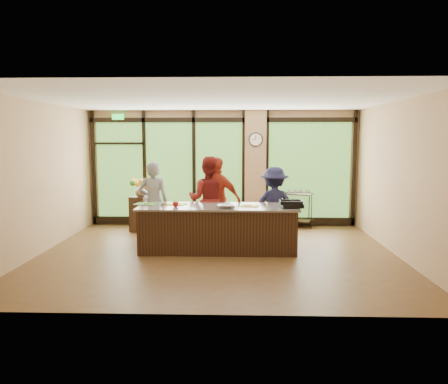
# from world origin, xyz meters

# --- Properties ---
(floor) EXTENTS (7.00, 7.00, 0.00)m
(floor) POSITION_xyz_m (0.00, 0.00, 0.00)
(floor) COLOR #52341C
(floor) RESTS_ON ground
(ceiling) EXTENTS (7.00, 7.00, 0.00)m
(ceiling) POSITION_xyz_m (0.00, 0.00, 3.00)
(ceiling) COLOR white
(ceiling) RESTS_ON back_wall
(back_wall) EXTENTS (7.00, 0.00, 7.00)m
(back_wall) POSITION_xyz_m (0.00, 3.00, 1.50)
(back_wall) COLOR tan
(back_wall) RESTS_ON floor
(left_wall) EXTENTS (0.00, 6.00, 6.00)m
(left_wall) POSITION_xyz_m (-3.50, 0.00, 1.50)
(left_wall) COLOR tan
(left_wall) RESTS_ON floor
(right_wall) EXTENTS (0.00, 6.00, 6.00)m
(right_wall) POSITION_xyz_m (3.50, 0.00, 1.50)
(right_wall) COLOR tan
(right_wall) RESTS_ON floor
(window_wall) EXTENTS (6.90, 0.12, 3.00)m
(window_wall) POSITION_xyz_m (0.16, 2.95, 1.39)
(window_wall) COLOR tan
(window_wall) RESTS_ON floor
(island_base) EXTENTS (3.10, 1.00, 0.88)m
(island_base) POSITION_xyz_m (0.00, 0.30, 0.44)
(island_base) COLOR black
(island_base) RESTS_ON floor
(countertop) EXTENTS (3.20, 1.10, 0.04)m
(countertop) POSITION_xyz_m (0.00, 0.30, 0.90)
(countertop) COLOR gray
(countertop) RESTS_ON island_base
(wall_clock) EXTENTS (0.36, 0.04, 0.36)m
(wall_clock) POSITION_xyz_m (0.85, 2.87, 2.25)
(wall_clock) COLOR black
(wall_clock) RESTS_ON window_wall
(cook_left) EXTENTS (0.66, 0.44, 1.78)m
(cook_left) POSITION_xyz_m (-1.45, 1.01, 0.89)
(cook_left) COLOR gray
(cook_left) RESTS_ON floor
(cook_midleft) EXTENTS (1.00, 0.82, 1.89)m
(cook_midleft) POSITION_xyz_m (-0.24, 1.06, 0.95)
(cook_midleft) COLOR maroon
(cook_midleft) RESTS_ON floor
(cook_midright) EXTENTS (1.19, 0.85, 1.87)m
(cook_midright) POSITION_xyz_m (-0.05, 1.04, 0.94)
(cook_midright) COLOR #A52D19
(cook_midright) RESTS_ON floor
(cook_right) EXTENTS (1.10, 0.66, 1.66)m
(cook_right) POSITION_xyz_m (1.19, 1.07, 0.83)
(cook_right) COLOR #191A37
(cook_right) RESTS_ON floor
(roasting_pan) EXTENTS (0.50, 0.43, 0.08)m
(roasting_pan) POSITION_xyz_m (1.44, 0.10, 0.96)
(roasting_pan) COLOR black
(roasting_pan) RESTS_ON countertop
(mixing_bowl) EXTENTS (0.37, 0.37, 0.07)m
(mixing_bowl) POSITION_xyz_m (0.15, -0.02, 0.96)
(mixing_bowl) COLOR silver
(mixing_bowl) RESTS_ON countertop
(cutting_board_left) EXTENTS (0.50, 0.42, 0.01)m
(cutting_board_left) POSITION_xyz_m (-1.50, 0.48, 0.93)
(cutting_board_left) COLOR #3F9235
(cutting_board_left) RESTS_ON countertop
(cutting_board_center) EXTENTS (0.49, 0.43, 0.01)m
(cutting_board_center) POSITION_xyz_m (-0.90, 0.48, 0.93)
(cutting_board_center) COLOR yellow
(cutting_board_center) RESTS_ON countertop
(cutting_board_right) EXTENTS (0.41, 0.35, 0.01)m
(cutting_board_right) POSITION_xyz_m (0.63, 0.27, 0.93)
(cutting_board_right) COLOR yellow
(cutting_board_right) RESTS_ON countertop
(prep_bowl_near) EXTENTS (0.20, 0.20, 0.05)m
(prep_bowl_near) POSITION_xyz_m (-1.13, 0.43, 0.95)
(prep_bowl_near) COLOR silver
(prep_bowl_near) RESTS_ON countertop
(prep_bowl_mid) EXTENTS (0.14, 0.14, 0.04)m
(prep_bowl_mid) POSITION_xyz_m (0.29, 0.00, 0.94)
(prep_bowl_mid) COLOR silver
(prep_bowl_mid) RESTS_ON countertop
(prep_bowl_far) EXTENTS (0.15, 0.15, 0.03)m
(prep_bowl_far) POSITION_xyz_m (0.19, 0.54, 0.93)
(prep_bowl_far) COLOR silver
(prep_bowl_far) RESTS_ON countertop
(red_ramekin) EXTENTS (0.15, 0.15, 0.09)m
(red_ramekin) POSITION_xyz_m (-0.84, 0.17, 0.97)
(red_ramekin) COLOR #AB1114
(red_ramekin) RESTS_ON countertop
(flower_stand) EXTENTS (0.57, 0.57, 0.87)m
(flower_stand) POSITION_xyz_m (-1.97, 2.10, 0.43)
(flower_stand) COLOR black
(flower_stand) RESTS_ON floor
(flower_vase) EXTENTS (0.37, 0.37, 0.30)m
(flower_vase) POSITION_xyz_m (-1.97, 2.10, 1.01)
(flower_vase) COLOR olive
(flower_vase) RESTS_ON flower_stand
(bar_cart) EXTENTS (0.82, 0.67, 0.98)m
(bar_cart) POSITION_xyz_m (1.94, 2.75, 0.59)
(bar_cart) COLOR black
(bar_cart) RESTS_ON floor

